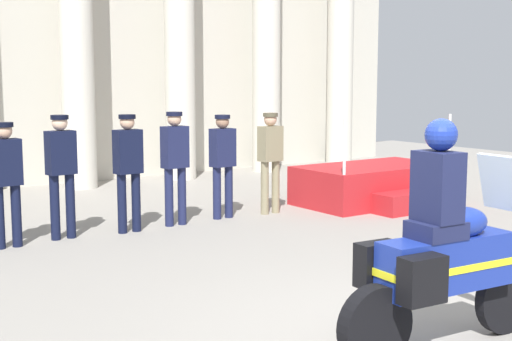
{
  "coord_description": "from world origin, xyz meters",
  "views": [
    {
      "loc": [
        -4.42,
        -3.9,
        2.21
      ],
      "look_at": [
        0.13,
        2.63,
        1.17
      ],
      "focal_mm": 49.76,
      "sensor_mm": 36.0,
      "label": 1
    }
  ],
  "objects": [
    {
      "name": "officer_in_row_5",
      "position": [
        1.48,
        5.48,
        0.97
      ],
      "size": [
        0.4,
        0.25,
        1.64
      ],
      "rotation": [
        0.0,
        0.0,
        3.23
      ],
      "color": "#191E42",
      "rests_on": "ground_plane"
    },
    {
      "name": "officer_in_row_4",
      "position": [
        0.61,
        5.43,
        1.01
      ],
      "size": [
        0.4,
        0.25,
        1.71
      ],
      "rotation": [
        0.0,
        0.0,
        3.23
      ],
      "color": "#191E42",
      "rests_on": "ground_plane"
    },
    {
      "name": "officer_in_row_2",
      "position": [
        -1.11,
        5.51,
        1.01
      ],
      "size": [
        0.4,
        0.25,
        1.72
      ],
      "rotation": [
        0.0,
        0.0,
        3.23
      ],
      "color": "black",
      "rests_on": "ground_plane"
    },
    {
      "name": "motorcycle_with_rider",
      "position": [
        -0.02,
        -0.18,
        0.79
      ],
      "size": [
        2.09,
        0.73,
        1.9
      ],
      "rotation": [
        0.0,
        0.0,
        -0.08
      ],
      "color": "black",
      "rests_on": "ground_plane"
    },
    {
      "name": "officer_in_row_6",
      "position": [
        2.33,
        5.38,
        0.98
      ],
      "size": [
        0.4,
        0.25,
        1.65
      ],
      "rotation": [
        0.0,
        0.0,
        3.23
      ],
      "color": "#847A5B",
      "rests_on": "ground_plane"
    },
    {
      "name": "officer_in_row_1",
      "position": [
        -1.88,
        5.42,
        0.97
      ],
      "size": [
        0.4,
        0.25,
        1.65
      ],
      "rotation": [
        0.0,
        0.0,
        3.23
      ],
      "color": "black",
      "rests_on": "ground_plane"
    },
    {
      "name": "officer_in_row_3",
      "position": [
        -0.18,
        5.38,
        1.0
      ],
      "size": [
        0.4,
        0.25,
        1.7
      ],
      "rotation": [
        0.0,
        0.0,
        3.23
      ],
      "color": "black",
      "rests_on": "ground_plane"
    },
    {
      "name": "reviewing_stand",
      "position": [
        4.41,
        5.07,
        0.33
      ],
      "size": [
        2.67,
        1.97,
        1.58
      ],
      "color": "#B21E23",
      "rests_on": "ground_plane"
    }
  ]
}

